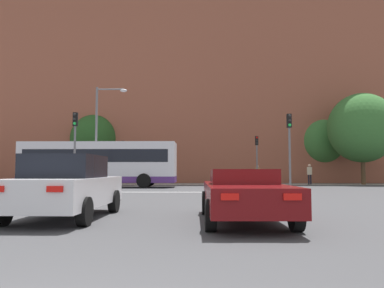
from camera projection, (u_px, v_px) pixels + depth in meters
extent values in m
cube|color=silver|center=(179.00, 192.00, 20.82)|extent=(9.31, 0.30, 0.01)
cube|color=#A09B91|center=(187.00, 184.00, 32.96)|extent=(70.34, 2.50, 0.01)
cube|color=brown|center=(205.00, 96.00, 41.59)|extent=(47.58, 10.65, 18.93)
cube|color=#4C4F56|center=(204.00, 5.00, 42.33)|extent=(48.53, 11.08, 1.97)
cube|color=silver|center=(66.00, 192.00, 9.49)|extent=(1.92, 4.39, 0.70)
cube|color=black|center=(66.00, 166.00, 9.49)|extent=(1.64, 1.98, 0.58)
cylinder|color=black|center=(52.00, 201.00, 10.84)|extent=(0.22, 0.64, 0.64)
cylinder|color=black|center=(114.00, 201.00, 10.80)|extent=(0.22, 0.64, 0.64)
cylinder|color=black|center=(2.00, 211.00, 8.14)|extent=(0.22, 0.64, 0.64)
cylinder|color=black|center=(84.00, 212.00, 8.09)|extent=(0.22, 0.64, 0.64)
cube|color=red|center=(55.00, 189.00, 7.28)|extent=(0.32, 0.05, 0.12)
cube|color=#600C0F|center=(244.00, 196.00, 8.85)|extent=(1.84, 4.63, 0.57)
cube|color=#600C0F|center=(243.00, 176.00, 9.00)|extent=(1.54, 1.40, 0.35)
cylinder|color=black|center=(206.00, 203.00, 10.26)|extent=(0.23, 0.64, 0.64)
cylinder|color=black|center=(268.00, 203.00, 10.25)|extent=(0.23, 0.64, 0.64)
cylinder|color=black|center=(211.00, 215.00, 7.42)|extent=(0.23, 0.64, 0.64)
cylinder|color=black|center=(296.00, 215.00, 7.40)|extent=(0.23, 0.64, 0.64)
cube|color=red|center=(230.00, 197.00, 6.55)|extent=(0.32, 0.05, 0.12)
cube|color=red|center=(292.00, 197.00, 6.54)|extent=(0.32, 0.05, 0.12)
cube|color=silver|center=(99.00, 162.00, 27.20)|extent=(11.10, 2.58, 2.89)
cube|color=#4C2870|center=(99.00, 179.00, 27.12)|extent=(11.12, 2.60, 0.44)
cube|color=black|center=(100.00, 156.00, 27.23)|extent=(10.21, 2.61, 0.90)
cylinder|color=black|center=(45.00, 181.00, 25.95)|extent=(1.00, 0.28, 1.00)
cylinder|color=black|center=(59.00, 180.00, 28.42)|extent=(1.00, 0.28, 1.00)
cylinder|color=black|center=(144.00, 181.00, 25.81)|extent=(1.00, 0.28, 1.00)
cylinder|color=black|center=(149.00, 180.00, 28.27)|extent=(1.00, 0.28, 1.00)
cylinder|color=slate|center=(123.00, 167.00, 32.70)|extent=(0.12, 0.12, 3.01)
cube|color=black|center=(123.00, 145.00, 32.83)|extent=(0.26, 0.20, 0.80)
sphere|color=red|center=(123.00, 142.00, 32.72)|extent=(0.17, 0.17, 0.17)
sphere|color=black|center=(123.00, 145.00, 32.70)|extent=(0.17, 0.17, 0.17)
sphere|color=black|center=(123.00, 148.00, 32.68)|extent=(0.17, 0.17, 0.17)
cylinder|color=slate|center=(75.00, 159.00, 21.51)|extent=(0.12, 0.12, 3.77)
cube|color=black|center=(75.00, 119.00, 21.67)|extent=(0.26, 0.20, 0.80)
sphere|color=black|center=(75.00, 115.00, 21.56)|extent=(0.17, 0.17, 0.17)
sphere|color=black|center=(75.00, 119.00, 21.54)|extent=(0.17, 0.17, 0.17)
sphere|color=#1ED14C|center=(75.00, 123.00, 21.52)|extent=(0.17, 0.17, 0.17)
cylinder|color=slate|center=(257.00, 165.00, 32.27)|extent=(0.12, 0.12, 3.39)
cube|color=black|center=(257.00, 141.00, 32.42)|extent=(0.26, 0.20, 0.80)
sphere|color=red|center=(257.00, 138.00, 32.30)|extent=(0.17, 0.17, 0.17)
sphere|color=black|center=(257.00, 141.00, 32.29)|extent=(0.17, 0.17, 0.17)
sphere|color=black|center=(257.00, 143.00, 32.27)|extent=(0.17, 0.17, 0.17)
cylinder|color=slate|center=(290.00, 159.00, 21.42)|extent=(0.12, 0.12, 3.67)
cube|color=black|center=(289.00, 121.00, 21.58)|extent=(0.26, 0.20, 0.80)
sphere|color=black|center=(290.00, 116.00, 21.47)|extent=(0.17, 0.17, 0.17)
sphere|color=black|center=(290.00, 120.00, 21.45)|extent=(0.17, 0.17, 0.17)
sphere|color=#1ED14C|center=(290.00, 125.00, 21.43)|extent=(0.17, 0.17, 0.17)
cylinder|color=slate|center=(96.00, 137.00, 26.75)|extent=(0.16, 0.16, 7.21)
cylinder|color=slate|center=(110.00, 89.00, 26.98)|extent=(1.93, 0.10, 0.10)
ellipsoid|color=#B2B2B7|center=(124.00, 91.00, 26.95)|extent=(0.50, 0.36, 0.22)
cylinder|color=brown|center=(110.00, 179.00, 33.10)|extent=(0.13, 0.13, 0.88)
cylinder|color=brown|center=(112.00, 179.00, 33.16)|extent=(0.13, 0.13, 0.88)
cube|color=olive|center=(111.00, 170.00, 33.18)|extent=(0.45, 0.35, 0.70)
sphere|color=tan|center=(111.00, 165.00, 33.22)|extent=(0.27, 0.27, 0.27)
cylinder|color=black|center=(257.00, 179.00, 33.70)|extent=(0.13, 0.13, 0.80)
cylinder|color=black|center=(259.00, 179.00, 33.64)|extent=(0.13, 0.13, 0.80)
cube|color=olive|center=(257.00, 171.00, 33.73)|extent=(0.45, 0.34, 0.64)
sphere|color=tan|center=(257.00, 167.00, 33.76)|extent=(0.24, 0.24, 0.24)
cylinder|color=black|center=(311.00, 180.00, 32.04)|extent=(0.13, 0.13, 0.84)
cylinder|color=black|center=(309.00, 180.00, 32.11)|extent=(0.13, 0.13, 0.84)
cube|color=tan|center=(310.00, 171.00, 32.13)|extent=(0.45, 0.36, 0.67)
sphere|color=tan|center=(309.00, 166.00, 32.16)|extent=(0.25, 0.25, 0.25)
cylinder|color=#4C3823|center=(93.00, 171.00, 36.36)|extent=(0.36, 0.36, 2.35)
ellipsoid|color=#234C1E|center=(94.00, 139.00, 36.58)|extent=(4.54, 4.54, 4.77)
cylinder|color=#4C3823|center=(363.00, 170.00, 32.10)|extent=(0.36, 0.36, 2.46)
ellipsoid|color=#33662D|center=(362.00, 128.00, 32.36)|extent=(5.72, 5.72, 6.01)
cylinder|color=#4C3823|center=(321.00, 172.00, 36.68)|extent=(0.36, 0.36, 2.05)
ellipsoid|color=#33662D|center=(320.00, 142.00, 36.89)|extent=(4.65, 4.65, 4.88)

